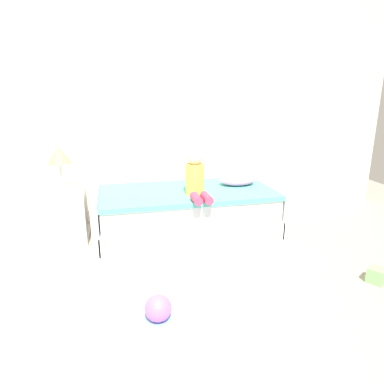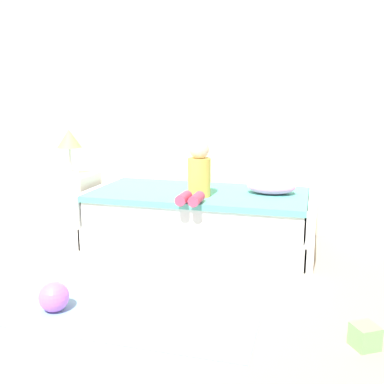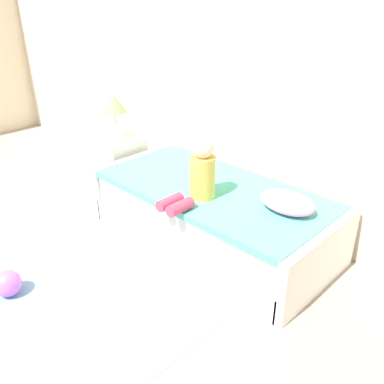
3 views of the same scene
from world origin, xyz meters
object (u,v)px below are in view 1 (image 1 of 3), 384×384
at_px(table_lamp, 59,157).
at_px(bed, 187,211).
at_px(nightstand, 66,215).
at_px(child_figure, 196,177).
at_px(toy_block, 376,275).
at_px(toy_ball, 158,308).
at_px(pillow, 238,180).

bearing_deg(table_lamp, bed, -1.32).
xyz_separation_m(nightstand, child_figure, (1.40, -0.26, 0.40)).
xyz_separation_m(bed, table_lamp, (-1.35, 0.03, 0.69)).
bearing_deg(toy_block, nightstand, 150.40).
bearing_deg(table_lamp, toy_ball, -63.78).
xyz_separation_m(bed, child_figure, (0.05, -0.23, 0.46)).
bearing_deg(toy_ball, pillow, 54.26).
xyz_separation_m(table_lamp, toy_ball, (0.79, -1.61, -0.84)).
distance_m(bed, toy_ball, 1.68).
xyz_separation_m(table_lamp, child_figure, (1.40, -0.26, -0.23)).
height_order(bed, toy_block, bed).
bearing_deg(nightstand, toy_ball, -63.78).
distance_m(nightstand, toy_block, 3.10).
height_order(nightstand, table_lamp, table_lamp).
distance_m(child_figure, toy_block, 1.92).
height_order(bed, child_figure, child_figure).
bearing_deg(toy_ball, bed, 70.54).
xyz_separation_m(table_lamp, toy_block, (2.69, -1.53, -0.87)).
xyz_separation_m(child_figure, toy_block, (1.29, -1.27, -0.64)).
distance_m(child_figure, toy_ball, 1.60).
distance_m(bed, pillow, 0.73).
relative_size(nightstand, toy_ball, 3.08).
bearing_deg(pillow, nightstand, -178.03).
height_order(child_figure, pillow, child_figure).
bearing_deg(toy_block, pillow, 113.33).
xyz_separation_m(bed, nightstand, (-1.35, 0.03, 0.05)).
distance_m(table_lamp, child_figure, 1.44).
distance_m(nightstand, table_lamp, 0.64).
bearing_deg(toy_block, table_lamp, 150.40).
relative_size(table_lamp, pillow, 1.02).
relative_size(table_lamp, toy_block, 3.42).
bearing_deg(toy_ball, toy_block, 2.46).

